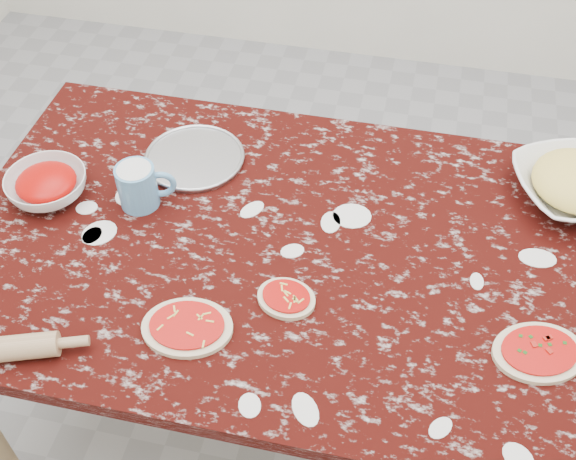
{
  "coord_description": "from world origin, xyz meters",
  "views": [
    {
      "loc": [
        0.24,
        -1.1,
        2.0
      ],
      "look_at": [
        0.0,
        0.0,
        0.8
      ],
      "focal_mm": 44.01,
      "sensor_mm": 36.0,
      "label": 1
    }
  ],
  "objects_px": {
    "worktable": "(288,267)",
    "pizza_tray": "(195,158)",
    "flour_mug": "(139,186)",
    "sauce_bowl": "(47,186)",
    "cheese_bowl": "(575,187)"
  },
  "relations": [
    {
      "from": "worktable",
      "to": "sauce_bowl",
      "type": "relative_size",
      "value": 7.9
    },
    {
      "from": "pizza_tray",
      "to": "cheese_bowl",
      "type": "bearing_deg",
      "value": 3.91
    },
    {
      "from": "sauce_bowl",
      "to": "cheese_bowl",
      "type": "bearing_deg",
      "value": 11.99
    },
    {
      "from": "pizza_tray",
      "to": "sauce_bowl",
      "type": "relative_size",
      "value": 1.29
    },
    {
      "from": "sauce_bowl",
      "to": "flour_mug",
      "type": "height_order",
      "value": "flour_mug"
    },
    {
      "from": "sauce_bowl",
      "to": "flour_mug",
      "type": "bearing_deg",
      "value": 5.84
    },
    {
      "from": "worktable",
      "to": "pizza_tray",
      "type": "distance_m",
      "value": 0.4
    },
    {
      "from": "pizza_tray",
      "to": "flour_mug",
      "type": "xyz_separation_m",
      "value": [
        -0.08,
        -0.18,
        0.05
      ]
    },
    {
      "from": "pizza_tray",
      "to": "flour_mug",
      "type": "distance_m",
      "value": 0.21
    },
    {
      "from": "worktable",
      "to": "sauce_bowl",
      "type": "xyz_separation_m",
      "value": [
        -0.63,
        0.03,
        0.11
      ]
    },
    {
      "from": "worktable",
      "to": "flour_mug",
      "type": "xyz_separation_m",
      "value": [
        -0.39,
        0.06,
        0.14
      ]
    },
    {
      "from": "worktable",
      "to": "flour_mug",
      "type": "height_order",
      "value": "flour_mug"
    },
    {
      "from": "sauce_bowl",
      "to": "cheese_bowl",
      "type": "xyz_separation_m",
      "value": [
        1.3,
        0.28,
        0.01
      ]
    },
    {
      "from": "flour_mug",
      "to": "worktable",
      "type": "bearing_deg",
      "value": -8.61
    },
    {
      "from": "sauce_bowl",
      "to": "cheese_bowl",
      "type": "relative_size",
      "value": 0.68
    }
  ]
}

